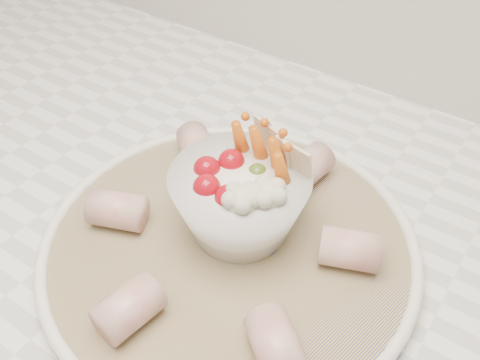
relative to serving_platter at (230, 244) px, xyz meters
The scene contains 3 objects.
serving_platter is the anchor object (origin of this frame).
veggie_bowl 0.05m from the serving_platter, 92.84° to the left, with size 0.14×0.14×0.11m.
cured_meat_rolls 0.02m from the serving_platter, 100.62° to the right, with size 0.28×0.30×0.04m.
Camera 1 is at (0.12, 1.11, 1.34)m, focal length 40.00 mm.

